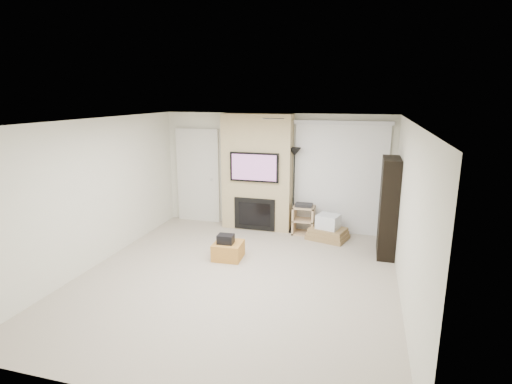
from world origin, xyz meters
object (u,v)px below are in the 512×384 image
(floor_lamp, at_px, (294,166))
(box_stack, at_px, (328,230))
(ottoman, at_px, (228,250))
(bookshelf, at_px, (388,207))
(av_stand, at_px, (304,218))

(floor_lamp, relative_size, box_stack, 2.02)
(ottoman, bearing_deg, bookshelf, 19.55)
(ottoman, distance_m, box_stack, 2.21)
(av_stand, height_order, bookshelf, bookshelf)
(ottoman, xyz_separation_m, bookshelf, (2.73, 0.97, 0.75))
(bookshelf, bearing_deg, floor_lamp, 156.99)
(av_stand, relative_size, box_stack, 0.74)
(ottoman, bearing_deg, box_stack, 42.49)
(floor_lamp, distance_m, av_stand, 1.11)
(box_stack, height_order, bookshelf, bookshelf)
(bookshelf, bearing_deg, av_stand, 156.44)
(av_stand, bearing_deg, floor_lamp, 160.92)
(ottoman, xyz_separation_m, floor_lamp, (0.86, 1.76, 1.28))
(ottoman, xyz_separation_m, box_stack, (1.63, 1.49, 0.04))
(floor_lamp, height_order, bookshelf, floor_lamp)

